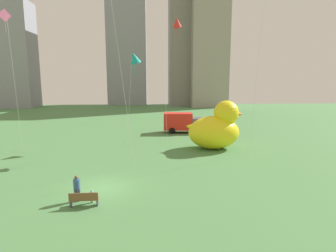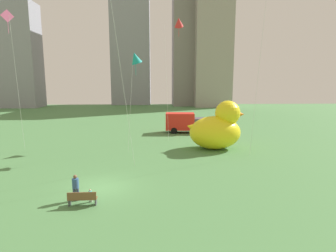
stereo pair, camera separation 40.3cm
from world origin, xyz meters
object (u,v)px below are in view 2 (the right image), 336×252
object	(u,v)px
box_truck	(184,123)
kite_red	(179,23)
kite_teal	(136,58)
giant_inflatable_duck	(217,129)
kite_pink	(8,23)
person_child	(90,195)
person_adult	(76,186)
park_bench	(82,198)

from	to	relation	value
box_truck	kite_red	bearing A→B (deg)	-107.85
kite_teal	giant_inflatable_duck	bearing A→B (deg)	5.58
giant_inflatable_duck	kite_teal	bearing A→B (deg)	-174.42
giant_inflatable_duck	kite_pink	xyz separation A→B (m)	(-21.58, 0.11, 10.92)
kite_teal	kite_red	size ratio (longest dim) A/B	0.68
giant_inflatable_duck	kite_red	xyz separation A→B (m)	(-3.81, 6.22, 12.36)
kite_pink	kite_teal	bearing A→B (deg)	-4.31
box_truck	kite_pink	world-z (taller)	kite_pink
person_child	kite_pink	distance (m)	21.41
giant_inflatable_duck	kite_teal	world-z (taller)	kite_teal
person_adult	kite_pink	world-z (taller)	kite_pink
person_adult	giant_inflatable_duck	size ratio (longest dim) A/B	0.26
person_child	kite_teal	bearing A→B (deg)	80.54
kite_pink	kite_teal	world-z (taller)	kite_pink
box_truck	kite_teal	bearing A→B (deg)	-119.62
giant_inflatable_duck	kite_red	bearing A→B (deg)	121.50
person_child	kite_pink	size ratio (longest dim) A/B	0.06
park_bench	person_adult	distance (m)	1.08
park_bench	giant_inflatable_duck	bearing A→B (deg)	51.00
park_bench	kite_teal	size ratio (longest dim) A/B	0.17
person_adult	giant_inflatable_duck	xyz separation A→B (m)	(11.79, 13.04, 1.35)
giant_inflatable_duck	kite_red	size ratio (longest dim) A/B	0.42
kite_pink	person_adult	bearing A→B (deg)	-53.32
park_bench	person_adult	bearing A→B (deg)	127.37
park_bench	kite_red	distance (m)	25.62
box_truck	kite_teal	world-z (taller)	kite_teal
park_bench	kite_pink	distance (m)	21.54
person_child	box_truck	xyz separation A→B (m)	(8.21, 23.25, 0.97)
person_adult	kite_red	distance (m)	24.95
box_truck	giant_inflatable_duck	bearing A→B (deg)	-75.25
park_bench	person_adult	size ratio (longest dim) A/B	1.03
park_bench	kite_pink	bearing A→B (deg)	126.71
park_bench	box_truck	xyz separation A→B (m)	(8.58, 23.75, 0.96)
box_truck	person_adult	bearing A→B (deg)	-111.76
kite_red	kite_pink	bearing A→B (deg)	-161.03
box_truck	kite_pink	bearing A→B (deg)	-152.61
person_adult	person_child	world-z (taller)	person_adult
box_truck	kite_teal	size ratio (longest dim) A/B	0.56
box_truck	kite_pink	xyz separation A→B (m)	(-18.96, -9.82, 11.77)
kite_teal	person_child	bearing A→B (deg)	-99.46
kite_teal	kite_pink	bearing A→B (deg)	175.69
park_bench	kite_red	world-z (taller)	kite_red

